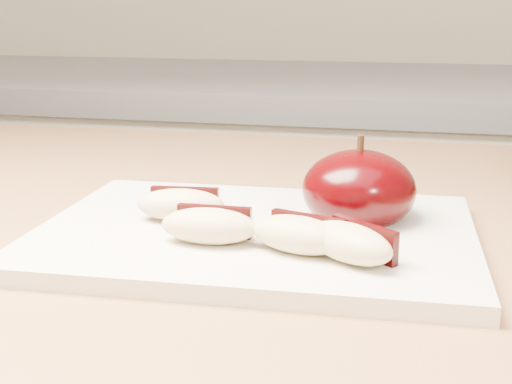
# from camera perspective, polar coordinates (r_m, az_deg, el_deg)

# --- Properties ---
(back_cabinet) EXTENTS (2.40, 0.62, 0.94)m
(back_cabinet) POSITION_cam_1_polar(r_m,az_deg,el_deg) (1.39, 7.24, -10.42)
(back_cabinet) COLOR silver
(back_cabinet) RESTS_ON ground
(cutting_board) EXTENTS (0.31, 0.23, 0.01)m
(cutting_board) POSITION_cam_1_polar(r_m,az_deg,el_deg) (0.50, -0.00, -3.46)
(cutting_board) COLOR silver
(cutting_board) RESTS_ON island_counter
(apple_half) EXTENTS (0.10, 0.10, 0.07)m
(apple_half) POSITION_cam_1_polar(r_m,az_deg,el_deg) (0.52, 8.23, 0.18)
(apple_half) COLOR black
(apple_half) RESTS_ON cutting_board
(apple_wedge_a) EXTENTS (0.07, 0.04, 0.02)m
(apple_wedge_a) POSITION_cam_1_polar(r_m,az_deg,el_deg) (0.51, -6.00, -1.00)
(apple_wedge_a) COLOR beige
(apple_wedge_a) RESTS_ON cutting_board
(apple_wedge_b) EXTENTS (0.06, 0.03, 0.02)m
(apple_wedge_b) POSITION_cam_1_polar(r_m,az_deg,el_deg) (0.46, -3.72, -2.67)
(apple_wedge_b) COLOR beige
(apple_wedge_b) RESTS_ON cutting_board
(apple_wedge_c) EXTENTS (0.07, 0.05, 0.02)m
(apple_wedge_c) POSITION_cam_1_polar(r_m,az_deg,el_deg) (0.44, 3.43, -3.38)
(apple_wedge_c) COLOR beige
(apple_wedge_c) RESTS_ON cutting_board
(apple_wedge_d) EXTENTS (0.07, 0.06, 0.02)m
(apple_wedge_d) POSITION_cam_1_polar(r_m,az_deg,el_deg) (0.43, 7.59, -4.01)
(apple_wedge_d) COLOR beige
(apple_wedge_d) RESTS_ON cutting_board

